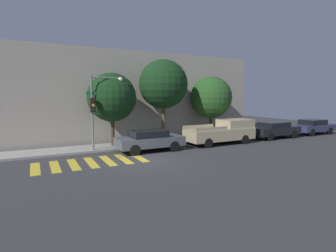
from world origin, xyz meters
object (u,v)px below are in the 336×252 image
Objects in this scene: sedan_near_corner at (150,140)px; pickup_truck at (223,132)px; tree_far_end at (211,97)px; sedan_middle at (274,129)px; tree_near_corner at (112,97)px; traffic_light_pole at (100,101)px; sedan_far_end at (313,126)px; tree_midblock at (163,84)px.

pickup_truck is at bearing -0.00° from sedan_near_corner.
tree_far_end is at bearing 19.98° from sedan_near_corner.
tree_far_end is (6.72, 2.44, 2.75)m from sedan_near_corner.
pickup_truck reaches higher than sedan_near_corner.
sedan_near_corner is at bearing -160.02° from tree_far_end.
tree_far_end reaches higher than sedan_middle.
sedan_near_corner is 4.10m from tree_near_corner.
sedan_middle is at bearing 0.00° from sedan_near_corner.
traffic_light_pole reaches higher than sedan_far_end.
sedan_far_end is at bearing 0.00° from sedan_near_corner.
tree_midblock is (4.01, 0.00, 0.98)m from tree_near_corner.
sedan_near_corner is 16.89m from sedan_far_end.
traffic_light_pole is 14.87m from sedan_middle.
sedan_near_corner is at bearing -23.54° from traffic_light_pole.
pickup_truck is (6.11, -0.00, 0.17)m from sedan_near_corner.
tree_near_corner reaches higher than traffic_light_pole.
sedan_middle is (5.58, 0.00, -0.16)m from pickup_truck.
sedan_middle is 1.07× the size of sedan_far_end.
traffic_light_pole is 0.94× the size of tree_far_end.
pickup_truck is (9.02, -1.27, -2.41)m from traffic_light_pole.
sedan_middle is 13.97m from tree_near_corner.
tree_far_end reaches higher than traffic_light_pole.
pickup_truck is at bearing -103.99° from tree_far_end.
tree_midblock is at bearing 170.55° from sedan_far_end.
sedan_near_corner is at bearing -53.82° from tree_near_corner.
pickup_truck is at bearing -180.00° from sedan_far_end.
sedan_near_corner is 1.03× the size of sedan_far_end.
tree_midblock reaches higher than traffic_light_pole.
pickup_truck is 5.82m from tree_midblock.
tree_midblock is at bearing 180.00° from tree_far_end.
sedan_middle reaches higher than sedan_near_corner.
sedan_far_end reaches higher than sedan_near_corner.
tree_far_end is at bearing 166.51° from sedan_far_end.
pickup_truck is at bearing -17.19° from tree_near_corner.
tree_midblock is (-9.47, 2.44, 3.74)m from sedan_middle.
tree_near_corner is 4.12m from tree_midblock.
tree_far_end is (-4.97, 2.44, 2.74)m from sedan_middle.
sedan_far_end is 0.67× the size of tree_midblock.
tree_midblock is at bearing 47.73° from sedan_near_corner.
tree_near_corner is at bearing 126.18° from sedan_near_corner.
pickup_truck is 0.85× the size of tree_midblock.
sedan_middle is at bearing -4.97° from traffic_light_pole.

